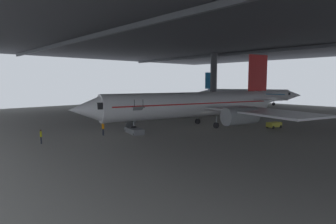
% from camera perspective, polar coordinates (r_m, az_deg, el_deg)
% --- Properties ---
extents(ground_plane, '(110.00, 110.00, 0.00)m').
position_cam_1_polar(ground_plane, '(44.80, 6.96, -3.00)').
color(ground_plane, gray).
extents(hangar_structure, '(121.00, 99.00, 15.86)m').
position_cam_1_polar(hangar_structure, '(56.03, 16.71, 14.23)').
color(hangar_structure, '#4C4F54').
rests_on(hangar_structure, ground_plane).
extents(airplane_main, '(36.29, 36.91, 11.64)m').
position_cam_1_polar(airplane_main, '(44.33, 5.47, 1.46)').
color(airplane_main, white).
rests_on(airplane_main, ground_plane).
extents(boarding_stairs, '(4.45, 2.39, 4.70)m').
position_cam_1_polar(boarding_stairs, '(39.37, -6.73, -3.16)').
color(boarding_stairs, slate).
rests_on(boarding_stairs, ground_plane).
extents(crew_worker_near_nose, '(0.53, 0.32, 1.63)m').
position_cam_1_polar(crew_worker_near_nose, '(35.51, -23.97, -4.33)').
color(crew_worker_near_nose, '#232838').
rests_on(crew_worker_near_nose, ground_plane).
extents(crew_worker_by_stairs, '(0.55, 0.27, 1.74)m').
position_cam_1_polar(crew_worker_by_stairs, '(38.41, -12.80, -3.10)').
color(crew_worker_by_stairs, '#232838').
rests_on(crew_worker_by_stairs, ground_plane).
extents(airplane_distant, '(29.41, 29.49, 9.99)m').
position_cam_1_polar(airplane_distant, '(91.03, 14.94, 3.41)').
color(airplane_distant, white).
rests_on(airplane_distant, ground_plane).
extents(baggage_tug, '(1.70, 2.41, 0.90)m').
position_cam_1_polar(baggage_tug, '(46.39, 20.35, -2.37)').
color(baggage_tug, yellow).
rests_on(baggage_tug, ground_plane).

